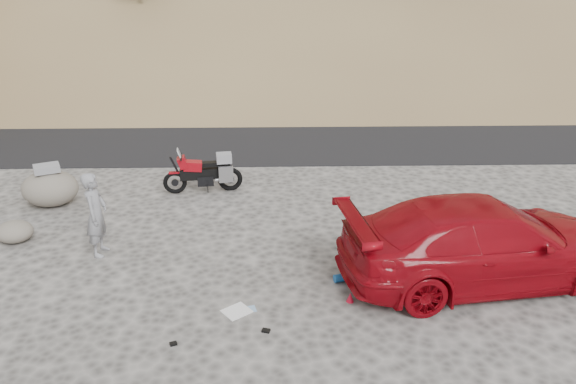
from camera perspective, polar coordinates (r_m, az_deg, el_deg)
name	(u,v)px	position (r m, az deg, el deg)	size (l,w,h in m)	color
ground	(211,261)	(11.39, -7.79, -6.99)	(140.00, 140.00, 0.00)	#43413E
road	(238,133)	(19.70, -5.11, 6.01)	(120.00, 7.00, 0.05)	black
motorcycle	(206,173)	(14.55, -8.29, 1.94)	(2.03, 0.76, 1.21)	black
man	(102,253)	(12.20, -18.39, -5.91)	(0.64, 0.42, 1.75)	gray
red_car	(479,278)	(11.32, 18.86, -8.31)	(2.19, 5.39, 1.57)	maroon
boulder	(50,187)	(14.80, -23.03, 0.43)	(1.56, 1.41, 1.05)	#5D5950
small_rock	(15,232)	(13.29, -26.02, -3.64)	(0.93, 0.88, 0.46)	#5D5950
gear_white_cloth	(237,311)	(9.85, -5.24, -11.97)	(0.44, 0.39, 0.01)	white
gear_blue_mat	(344,277)	(10.67, 5.72, -8.61)	(0.16, 0.16, 0.39)	#185090
gear_bottle	(375,279)	(10.64, 8.80, -8.69)	(0.08, 0.08, 0.22)	#185090
gear_funnel	(350,297)	(10.09, 6.34, -10.58)	(0.14, 0.14, 0.17)	red
gear_glove_a	(266,331)	(9.36, -2.25, -13.89)	(0.13, 0.09, 0.04)	black
gear_glove_b	(173,344)	(9.26, -11.57, -14.86)	(0.11, 0.08, 0.04)	black
gear_blue_cloth	(248,309)	(9.89, -4.05, -11.82)	(0.26, 0.19, 0.01)	#82A5CA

